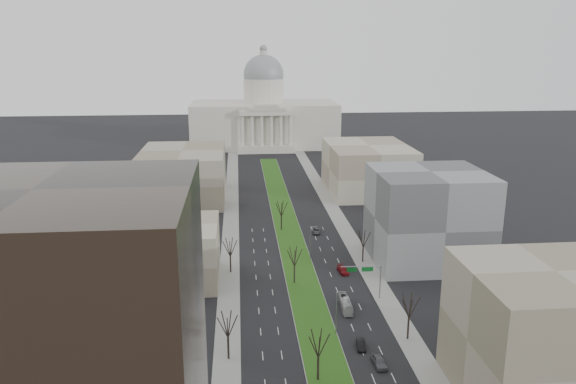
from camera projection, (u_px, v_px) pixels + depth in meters
ground at (288, 230)px, 172.48m from camera, size 600.00×600.00×0.00m
median at (288, 231)px, 171.48m from camera, size 8.00×222.03×0.20m
sidewalk_left at (230, 262)px, 146.87m from camera, size 5.00×330.00×0.15m
sidewalk_right at (361, 257)px, 149.89m from camera, size 5.00×330.00×0.15m
capitol at (264, 116)px, 312.39m from camera, size 80.00×46.00×55.00m
building_glass_tower at (52, 354)px, 65.96m from camera, size 34.00×30.00×40.00m
building_beige_left at (164, 253)px, 134.14m from camera, size 26.00×22.00×14.00m
building_tan_right at (547, 336)px, 87.76m from camera, size 26.00×24.00×22.00m
building_grey_right at (428, 217)px, 145.38m from camera, size 28.00×26.00×24.00m
building_far_left at (183, 175)px, 205.69m from camera, size 30.00×40.00×18.00m
building_far_right at (368, 168)px, 216.53m from camera, size 30.00×40.00×18.00m
tree_left_mid at (228, 324)px, 99.87m from camera, size 5.40×5.40×9.72m
tree_left_far at (230, 247)px, 138.43m from camera, size 5.28×5.28×9.50m
tree_right_mid at (409, 305)px, 106.64m from camera, size 5.52×5.52×9.94m
tree_right_far at (363, 238)px, 145.32m from camera, size 5.04×5.04×9.07m
tree_median_a at (318, 343)px, 93.47m from camera, size 5.40×5.40×9.72m
tree_median_b at (294, 256)px, 132.00m from camera, size 5.40×5.40×9.72m
tree_median_c at (281, 208)px, 170.52m from camera, size 5.40×5.40×9.72m
streetlamp_median_b at (337, 312)px, 108.97m from camera, size 1.90×0.20×9.16m
streetlamp_median_c at (310, 242)px, 147.50m from camera, size 1.90×0.20×9.16m
mast_arm_signs at (369, 274)px, 123.95m from camera, size 9.12×0.24×8.09m
car_grey_near at (379, 361)px, 99.41m from camera, size 2.30×5.09×1.69m
car_black at (361, 344)px, 105.27m from camera, size 2.07×4.62×1.47m
car_red at (343, 270)px, 139.86m from camera, size 2.72×5.32×1.48m
car_grey_far at (316, 231)px, 169.34m from camera, size 2.75×5.09×1.36m
box_van at (346, 304)px, 120.40m from camera, size 2.22×8.32×2.30m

